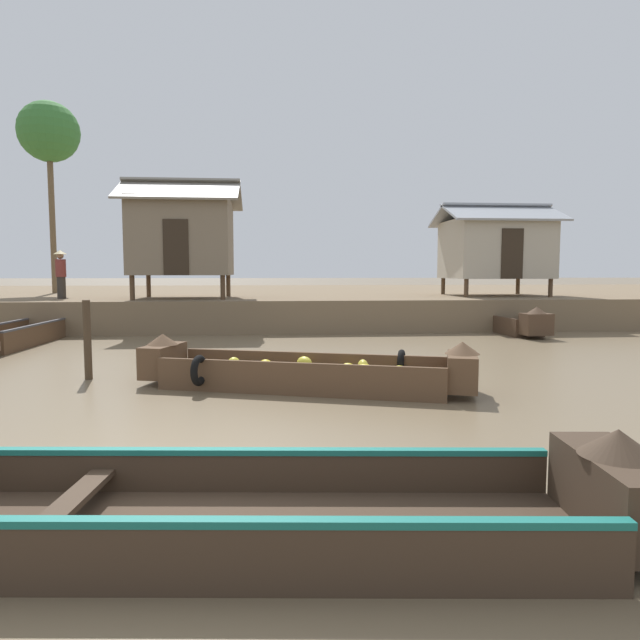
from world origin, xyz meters
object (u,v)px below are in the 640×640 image
(cargo_boat_upstream, at_px, (21,333))
(stilt_house_mid_right, at_px, (495,248))
(stilt_house_mid_left, at_px, (183,235))
(fishing_skiff_distant, at_px, (502,321))
(vendor_person, at_px, (61,272))
(mooring_post, at_px, (87,340))
(palm_tree_near, at_px, (49,134))
(banana_boat, at_px, (303,372))
(viewer_boat, at_px, (221,509))

(cargo_boat_upstream, height_order, stilt_house_mid_right, stilt_house_mid_right)
(cargo_boat_upstream, xyz_separation_m, stilt_house_mid_right, (15.56, 4.96, 2.62))
(stilt_house_mid_left, bearing_deg, fishing_skiff_distant, -9.37)
(vendor_person, xyz_separation_m, mooring_post, (3.71, -9.20, -1.26))
(stilt_house_mid_right, bearing_deg, fishing_skiff_distant, -107.00)
(fishing_skiff_distant, bearing_deg, stilt_house_mid_left, 170.63)
(palm_tree_near, bearing_deg, banana_boat, -57.88)
(banana_boat, relative_size, stilt_house_mid_right, 1.36)
(fishing_skiff_distant, distance_m, mooring_post, 13.45)
(stilt_house_mid_right, height_order, palm_tree_near, palm_tree_near)
(mooring_post, bearing_deg, cargo_boat_upstream, 123.01)
(palm_tree_near, bearing_deg, stilt_house_mid_left, -39.68)
(cargo_boat_upstream, xyz_separation_m, stilt_house_mid_left, (3.89, 3.86, 2.95))
(viewer_boat, height_order, palm_tree_near, palm_tree_near)
(stilt_house_mid_left, distance_m, stilt_house_mid_right, 11.73)
(viewer_boat, distance_m, vendor_person, 17.30)
(viewer_boat, relative_size, stilt_house_mid_left, 1.56)
(palm_tree_near, bearing_deg, fishing_skiff_distant, -22.21)
(cargo_boat_upstream, bearing_deg, palm_tree_near, 104.53)
(banana_boat, relative_size, fishing_skiff_distant, 1.17)
(fishing_skiff_distant, distance_m, palm_tree_near, 19.85)
(banana_boat, relative_size, mooring_post, 3.89)
(stilt_house_mid_left, xyz_separation_m, palm_tree_near, (-6.23, 5.17, 4.55))
(banana_boat, xyz_separation_m, mooring_post, (-3.97, 1.20, 0.46))
(vendor_person, bearing_deg, viewer_boat, -66.95)
(fishing_skiff_distant, height_order, palm_tree_near, palm_tree_near)
(mooring_post, bearing_deg, stilt_house_mid_right, 40.55)
(viewer_boat, relative_size, fishing_skiff_distant, 1.30)
(fishing_skiff_distant, bearing_deg, banana_boat, -129.85)
(stilt_house_mid_left, bearing_deg, stilt_house_mid_right, 5.36)
(palm_tree_near, bearing_deg, cargo_boat_upstream, -75.47)
(fishing_skiff_distant, distance_m, stilt_house_mid_left, 11.32)
(banana_boat, height_order, mooring_post, mooring_post)
(mooring_post, bearing_deg, viewer_boat, -65.49)
(mooring_post, bearing_deg, vendor_person, 111.97)
(fishing_skiff_distant, distance_m, stilt_house_mid_right, 3.96)
(banana_boat, height_order, stilt_house_mid_right, stilt_house_mid_right)
(vendor_person, bearing_deg, banana_boat, -53.57)
(fishing_skiff_distant, bearing_deg, stilt_house_mid_right, 73.00)
(viewer_boat, xyz_separation_m, vendor_person, (-6.74, 15.83, 1.75))
(stilt_house_mid_left, bearing_deg, viewer_boat, -80.60)
(stilt_house_mid_left, relative_size, stilt_house_mid_right, 0.96)
(vendor_person, bearing_deg, stilt_house_mid_left, 0.48)
(stilt_house_mid_right, relative_size, palm_tree_near, 0.53)
(cargo_boat_upstream, relative_size, mooring_post, 3.83)
(stilt_house_mid_left, height_order, stilt_house_mid_right, stilt_house_mid_left)
(stilt_house_mid_left, height_order, vendor_person, stilt_house_mid_left)
(banana_boat, xyz_separation_m, stilt_house_mid_right, (8.11, 11.53, 2.64))
(cargo_boat_upstream, bearing_deg, stilt_house_mid_left, 44.76)
(vendor_person, distance_m, mooring_post, 10.00)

